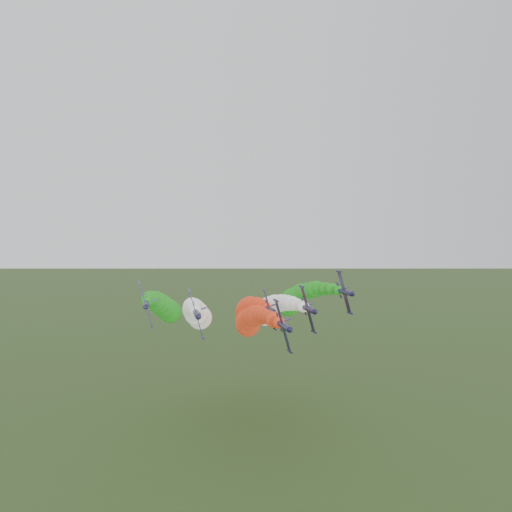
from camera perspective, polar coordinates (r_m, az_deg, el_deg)
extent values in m
cylinder|color=#141135|center=(84.29, 3.14, -7.94)|extent=(1.26, 8.36, 1.26)
cone|color=#141135|center=(79.59, 4.00, -8.51)|extent=(1.14, 1.67, 1.14)
cone|color=black|center=(88.66, 2.43, -7.47)|extent=(1.14, 0.84, 1.14)
ellipsoid|color=black|center=(82.58, 3.70, -8.07)|extent=(0.74, 1.75, 0.88)
cube|color=#141135|center=(84.08, 3.08, -7.99)|extent=(2.51, 1.77, 8.62)
cylinder|color=#141135|center=(83.20, 2.28, -5.11)|extent=(0.50, 2.42, 0.50)
cylinder|color=#141135|center=(85.19, 3.88, -10.81)|extent=(0.50, 2.42, 0.50)
cube|color=#141135|center=(87.87, 3.24, -7.36)|extent=(2.09, 1.39, 0.70)
cube|color=#141135|center=(87.70, 2.67, -7.54)|extent=(1.04, 1.02, 3.43)
sphere|color=red|center=(87.41, 2.63, -7.60)|extent=(2.10, 2.10, 2.10)
sphere|color=red|center=(91.57, 2.02, -7.27)|extent=(2.94, 2.94, 2.94)
sphere|color=red|center=(95.78, 1.49, -7.05)|extent=(2.83, 2.83, 2.83)
sphere|color=red|center=(100.03, 1.03, -6.92)|extent=(3.05, 3.05, 3.05)
sphere|color=red|center=(104.30, 0.65, -6.84)|extent=(3.50, 3.50, 3.50)
sphere|color=red|center=(108.60, 0.31, -6.81)|extent=(4.47, 4.47, 4.47)
sphere|color=red|center=(112.93, 0.03, -6.81)|extent=(3.81, 3.81, 3.81)
sphere|color=red|center=(117.27, -0.20, -6.85)|extent=(5.03, 5.03, 5.03)
sphere|color=red|center=(121.64, -0.40, -6.92)|extent=(5.09, 5.09, 5.09)
sphere|color=red|center=(126.02, -0.56, -7.00)|extent=(4.84, 4.84, 4.84)
sphere|color=red|center=(130.43, -0.68, -7.11)|extent=(5.70, 5.70, 5.70)
sphere|color=red|center=(134.85, -0.78, -7.23)|extent=(5.46, 5.46, 5.46)
sphere|color=red|center=(139.29, -0.85, -7.36)|extent=(6.14, 6.14, 6.14)
sphere|color=red|center=(143.74, -0.89, -7.51)|extent=(7.47, 7.47, 7.47)
sphere|color=red|center=(148.22, -0.91, -7.66)|extent=(6.60, 6.60, 6.60)
sphere|color=red|center=(152.71, -0.92, -7.83)|extent=(7.49, 7.49, 7.49)
cylinder|color=#141135|center=(90.69, -6.80, -6.55)|extent=(1.26, 8.36, 1.26)
cone|color=#141135|center=(85.83, -6.57, -7.01)|extent=(1.14, 1.67, 1.14)
cone|color=black|center=(95.19, -6.99, -6.16)|extent=(1.14, 0.84, 1.14)
ellipsoid|color=black|center=(88.87, -6.48, -6.65)|extent=(0.74, 1.75, 0.88)
cube|color=#141135|center=(90.51, -6.88, -6.59)|extent=(2.51, 1.77, 8.62)
cylinder|color=#141135|center=(89.92, -7.65, -3.89)|extent=(0.50, 2.42, 0.50)
cylinder|color=#141135|center=(91.30, -6.11, -9.25)|extent=(0.50, 2.42, 0.50)
cube|color=#141135|center=(94.22, -6.32, -6.06)|extent=(2.09, 1.39, 0.70)
cube|color=#141135|center=(94.19, -6.87, -6.22)|extent=(1.04, 1.02, 3.43)
sphere|color=white|center=(93.91, -6.94, -6.27)|extent=(2.23, 2.23, 2.23)
sphere|color=white|center=(98.18, -7.09, -6.01)|extent=(2.41, 2.41, 2.41)
sphere|color=white|center=(102.48, -7.20, -5.85)|extent=(2.88, 2.88, 2.88)
sphere|color=white|center=(106.79, -7.27, -5.77)|extent=(2.94, 2.94, 2.94)
sphere|color=white|center=(111.12, -7.31, -5.74)|extent=(3.77, 3.77, 3.77)
sphere|color=white|center=(115.47, -7.33, -5.75)|extent=(4.12, 4.12, 4.12)
sphere|color=white|center=(119.83, -7.32, -5.79)|extent=(4.48, 4.48, 4.48)
sphere|color=white|center=(124.19, -7.28, -5.86)|extent=(4.39, 4.39, 4.39)
sphere|color=white|center=(128.57, -7.22, -5.95)|extent=(5.23, 5.23, 5.23)
sphere|color=white|center=(132.96, -7.15, -6.07)|extent=(5.93, 5.93, 5.93)
sphere|color=white|center=(137.37, -7.06, -6.20)|extent=(5.40, 5.40, 5.40)
sphere|color=white|center=(141.78, -6.95, -6.34)|extent=(5.36, 5.36, 5.36)
sphere|color=white|center=(146.21, -6.83, -6.50)|extent=(7.01, 7.01, 7.01)
sphere|color=white|center=(150.65, -6.70, -6.66)|extent=(6.70, 6.70, 6.70)
sphere|color=white|center=(155.10, -6.56, -6.83)|extent=(7.19, 7.19, 7.19)
sphere|color=white|center=(159.57, -6.40, -7.02)|extent=(7.50, 7.50, 7.50)
cylinder|color=#141135|center=(94.51, 5.98, -6.03)|extent=(1.26, 8.36, 1.26)
cone|color=#141135|center=(89.85, 6.89, -6.43)|extent=(1.14, 1.67, 1.14)
cone|color=black|center=(98.84, 5.22, -5.69)|extent=(1.14, 0.84, 1.14)
ellipsoid|color=black|center=(92.84, 6.53, -6.10)|extent=(0.74, 1.75, 0.88)
cube|color=#141135|center=(94.30, 5.94, -6.07)|extent=(2.51, 1.77, 8.62)
cylinder|color=#141135|center=(93.49, 5.24, -3.48)|extent=(0.50, 2.42, 0.50)
cylinder|color=#141135|center=(95.31, 6.63, -8.60)|extent=(0.50, 2.42, 0.50)
cube|color=#141135|center=(98.12, 5.97, -5.57)|extent=(2.09, 1.39, 0.70)
cube|color=#141135|center=(97.90, 5.46, -5.74)|extent=(1.04, 1.02, 3.43)
sphere|color=white|center=(97.60, 5.43, -5.78)|extent=(2.28, 2.28, 2.28)
sphere|color=white|center=(101.73, 4.77, -5.56)|extent=(2.52, 2.52, 2.52)
sphere|color=white|center=(105.91, 4.18, -5.44)|extent=(3.09, 3.09, 3.09)
sphere|color=white|center=(110.12, 3.67, -5.38)|extent=(3.44, 3.44, 3.44)
sphere|color=white|center=(114.36, 3.21, -5.36)|extent=(3.82, 3.82, 3.82)
sphere|color=white|center=(118.63, 2.82, -5.39)|extent=(4.13, 4.13, 4.13)
sphere|color=white|center=(122.92, 2.47, -5.45)|extent=(4.20, 4.20, 4.20)
sphere|color=white|center=(127.24, 2.17, -5.53)|extent=(4.92, 4.92, 4.92)
sphere|color=white|center=(131.58, 1.92, -5.63)|extent=(4.66, 4.66, 4.66)
sphere|color=white|center=(135.94, 1.70, -5.76)|extent=(5.65, 5.65, 5.65)
sphere|color=white|center=(140.33, 1.51, -5.89)|extent=(5.46, 5.46, 5.46)
sphere|color=white|center=(144.73, 1.35, -6.04)|extent=(6.63, 6.63, 6.63)
sphere|color=white|center=(149.16, 1.23, -6.21)|extent=(5.73, 5.73, 5.73)
sphere|color=white|center=(153.60, 1.13, -6.38)|extent=(7.14, 7.14, 7.14)
sphere|color=white|center=(158.06, 1.05, -6.55)|extent=(6.51, 6.51, 6.51)
sphere|color=white|center=(162.54, 0.99, -6.74)|extent=(7.12, 7.12, 7.12)
cylinder|color=#141135|center=(98.04, -12.42, -5.41)|extent=(1.26, 8.36, 1.26)
cone|color=#141135|center=(93.15, -12.51, -5.78)|extent=(1.14, 1.67, 1.14)
cone|color=black|center=(102.56, -12.34, -5.10)|extent=(1.14, 0.84, 1.14)
ellipsoid|color=black|center=(96.17, -12.24, -5.48)|extent=(0.74, 1.75, 0.88)
cube|color=#141135|center=(97.86, -12.50, -5.44)|extent=(2.51, 1.77, 8.62)
cylinder|color=#141135|center=(97.48, -13.22, -2.94)|extent=(0.50, 2.42, 0.50)
cylinder|color=#141135|center=(98.45, -11.78, -7.92)|extent=(0.50, 2.42, 0.50)
cube|color=#141135|center=(101.48, -11.78, -5.00)|extent=(2.09, 1.39, 0.70)
cube|color=#141135|center=(101.53, -12.28, -5.14)|extent=(1.04, 1.02, 3.43)
sphere|color=#1C881A|center=(101.27, -12.36, -5.18)|extent=(2.08, 2.08, 2.08)
sphere|color=#1C881A|center=(105.55, -12.28, -4.99)|extent=(2.55, 2.55, 2.55)
sphere|color=#1C881A|center=(109.85, -12.18, -4.88)|extent=(3.10, 3.10, 3.10)
sphere|color=#1C881A|center=(114.17, -12.06, -4.84)|extent=(3.71, 3.71, 3.71)
sphere|color=#1C881A|center=(118.49, -11.93, -4.85)|extent=(3.70, 3.70, 3.70)
sphere|color=#1C881A|center=(122.82, -11.78, -4.89)|extent=(3.89, 3.89, 3.89)
sphere|color=#1C881A|center=(127.16, -11.61, -4.96)|extent=(4.25, 4.25, 4.25)
sphere|color=#1C881A|center=(131.51, -11.44, -5.05)|extent=(5.15, 5.15, 5.15)
sphere|color=#1C881A|center=(135.87, -11.25, -5.17)|extent=(4.91, 4.91, 4.91)
sphere|color=#1C881A|center=(140.23, -11.06, -5.30)|extent=(5.78, 5.78, 5.78)
sphere|color=#1C881A|center=(144.61, -10.85, -5.45)|extent=(5.82, 5.82, 5.82)
sphere|color=#1C881A|center=(148.99, -10.64, -5.61)|extent=(6.40, 6.40, 6.40)
sphere|color=#1C881A|center=(153.39, -10.42, -5.78)|extent=(6.50, 6.50, 6.50)
sphere|color=#1C881A|center=(157.79, -10.20, -5.96)|extent=(6.57, 6.57, 6.57)
sphere|color=#1C881A|center=(162.21, -9.97, -6.14)|extent=(7.29, 7.29, 7.29)
sphere|color=#1C881A|center=(166.64, -9.73, -6.34)|extent=(7.31, 7.31, 7.31)
cylinder|color=#141135|center=(103.98, 10.08, -4.07)|extent=(1.26, 8.36, 1.26)
cone|color=#141135|center=(99.41, 11.10, -4.33)|extent=(1.14, 1.67, 1.14)
cone|color=black|center=(108.22, 9.23, -3.84)|extent=(1.14, 0.84, 1.14)
ellipsoid|color=black|center=(102.37, 10.64, -4.10)|extent=(0.74, 1.75, 0.88)
cube|color=#141135|center=(103.76, 10.05, -4.10)|extent=(2.51, 1.77, 8.62)
cylinder|color=#141135|center=(103.00, 9.44, -1.74)|extent=(0.50, 2.42, 0.50)
cylinder|color=#141135|center=(104.70, 10.66, -6.42)|extent=(0.50, 2.42, 0.50)
cube|color=#141135|center=(107.60, 9.93, -3.72)|extent=(2.09, 1.39, 0.70)
cube|color=#141135|center=(107.31, 9.48, -3.87)|extent=(1.04, 1.02, 3.43)
sphere|color=#1C881A|center=(107.01, 9.46, -3.90)|extent=(1.95, 1.95, 1.95)
sphere|color=#1C881A|center=(111.06, 8.71, -3.77)|extent=(2.62, 2.62, 2.62)
sphere|color=#1C881A|center=(115.15, 8.03, -3.73)|extent=(2.94, 2.94, 2.94)
sphere|color=#1C881A|center=(119.29, 7.42, -3.73)|extent=(3.24, 3.24, 3.24)
sphere|color=#1C881A|center=(123.47, 6.88, -3.78)|extent=(4.14, 4.14, 4.14)
sphere|color=#1C881A|center=(127.67, 6.39, -3.86)|extent=(4.18, 4.18, 4.18)
sphere|color=#1C881A|center=(131.91, 5.95, -3.96)|extent=(4.35, 4.35, 4.35)
sphere|color=#1C881A|center=(136.18, 5.56, -4.09)|extent=(4.51, 4.51, 4.51)
sphere|color=#1C881A|center=(140.47, 5.22, -4.23)|extent=(5.47, 5.47, 5.47)
sphere|color=#1C881A|center=(144.79, 4.92, -4.39)|extent=(5.11, 5.11, 5.11)
sphere|color=#1C881A|center=(149.13, 4.65, -4.56)|extent=(5.61, 5.61, 5.61)
sphere|color=#1C881A|center=(153.50, 4.41, -4.74)|extent=(6.18, 6.18, 6.18)
sphere|color=#1C881A|center=(157.89, 4.21, -4.93)|extent=(7.14, 7.14, 7.14)
sphere|color=#1C881A|center=(162.30, 4.03, -5.13)|extent=(6.14, 6.14, 6.14)
sphere|color=#1C881A|center=(166.74, 3.88, -5.33)|extent=(7.00, 7.00, 7.00)
sphere|color=#1C881A|center=(171.20, 3.76, -5.54)|extent=(7.99, 7.99, 7.99)
cylinder|color=#141135|center=(110.19, 1.60, -6.09)|extent=(1.26, 8.36, 1.26)
cone|color=#141135|center=(105.43, 2.18, -6.44)|extent=(1.14, 1.67, 1.14)
cone|color=black|center=(114.60, 1.11, -5.79)|extent=(1.14, 0.84, 1.14)
ellipsoid|color=black|center=(108.45, 2.00, -6.16)|extent=(0.74, 1.75, 0.88)
cube|color=#141135|center=(109.98, 1.55, -6.13)|extent=(2.51, 1.77, 8.62)
cylinder|color=#141135|center=(109.24, 0.94, -3.91)|extent=(0.50, 2.42, 0.50)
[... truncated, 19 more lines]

